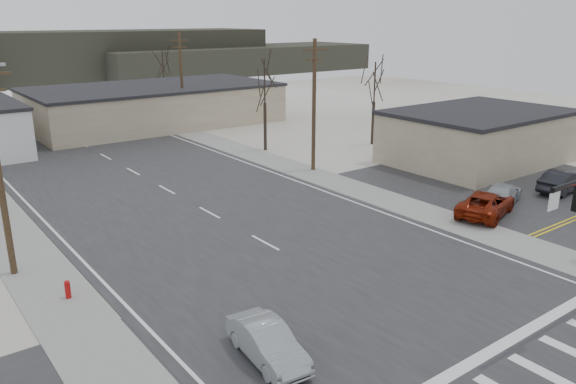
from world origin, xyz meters
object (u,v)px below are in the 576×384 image
Objects in this scene: car_parked_silver at (502,193)px; car_parked_dark_b at (563,181)px; car_parked_red at (486,204)px; fire_hydrant at (68,289)px; sedan_crossing at (267,342)px; car_far_a at (115,117)px; car_far_b at (6,105)px.

car_parked_dark_b is at bearing -122.39° from car_parked_silver.
car_parked_silver is (2.80, 0.72, -0.06)m from car_parked_red.
sedan_crossing is (4.22, -8.76, 0.25)m from fire_hydrant.
car_parked_silver reaches higher than fire_hydrant.
car_parked_silver is at bearing 18.95° from sedan_crossing.
car_parked_silver is (9.55, -42.38, -0.06)m from car_far_a.
car_far_b is at bearing 81.03° from fire_hydrant.
car_parked_dark_b reaches higher than car_far_a.
car_parked_silver is at bearing -8.01° from fire_hydrant.
car_parked_dark_b is (22.92, -60.44, 0.03)m from car_far_b.
car_far_b is (-7.77, 17.01, 0.01)m from car_far_a.
car_parked_silver is at bearing 75.18° from car_parked_dark_b.
car_parked_red is at bearing 85.32° from car_far_a.
fire_hydrant is 0.18× the size of car_far_a.
sedan_crossing is 0.94× the size of car_far_b.
car_far_a is at bearing 15.00° from car_parked_dark_b.
car_parked_red is at bearing -74.38° from car_far_b.
car_parked_red is 8.41m from car_parked_dark_b.
car_far_b is 61.86m from car_parked_silver.
car_parked_dark_b is at bearing -110.00° from car_parked_red.
car_far_a is (12.33, 47.47, 0.05)m from sedan_crossing.
car_parked_dark_b reaches higher than fire_hydrant.
sedan_crossing is 22.47m from car_parked_silver.
fire_hydrant is 0.21× the size of car_far_b.
car_far_a is at bearing -9.11° from car_parked_silver.
car_far_a is 0.94× the size of car_parked_red.
car_parked_red reaches higher than fire_hydrant.
car_parked_red is (19.09, 4.36, 0.06)m from sedan_crossing.
sedan_crossing is 0.82× the size of car_far_a.
car_parked_dark_b is (8.40, -0.32, 0.04)m from car_parked_red.
fire_hydrant is 0.22× the size of sedan_crossing.
car_parked_red is (6.75, -43.11, 0.00)m from car_far_a.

